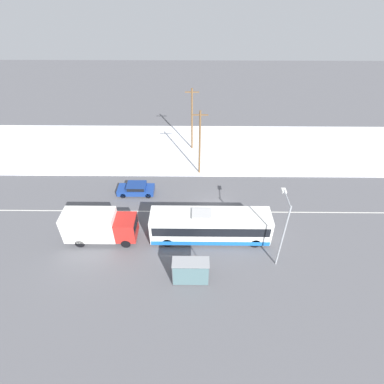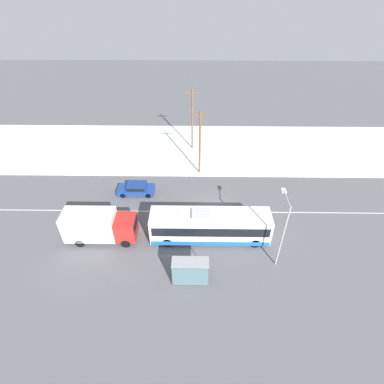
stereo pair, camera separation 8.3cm
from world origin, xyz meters
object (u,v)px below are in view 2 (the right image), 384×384
pedestrian_at_stop (194,262)px  utility_pole_roadside (200,143)px  streetlamp (283,225)px  utility_pole_snowlot (192,119)px  box_truck (98,225)px  city_bus (210,226)px  sedan_car (136,188)px  bus_shelter (190,270)px

pedestrian_at_stop → utility_pole_roadside: (0.57, 15.02, 3.24)m
streetlamp → utility_pole_snowlot: utility_pole_snowlot is taller
box_truck → utility_pole_roadside: bearing=49.9°
city_bus → utility_pole_roadside: (-0.93, 11.13, 2.78)m
streetlamp → utility_pole_roadside: 15.31m
sedan_car → utility_pole_roadside: 9.20m
utility_pole_roadside → box_truck: bearing=-130.1°
sedan_car → bus_shelter: (6.43, -12.06, 0.95)m
utility_pole_snowlot → bus_shelter: bearing=-89.7°
streetlamp → utility_pole_roadside: bearing=116.1°
utility_pole_roadside → utility_pole_snowlot: 6.23m
pedestrian_at_stop → bus_shelter: size_ratio=0.60×
pedestrian_at_stop → bus_shelter: (-0.29, -1.32, 0.56)m
box_truck → sedan_car: box_truck is taller
utility_pole_roadside → utility_pole_snowlot: bearing=99.1°
bus_shelter → utility_pole_snowlot: 22.67m
box_truck → streetlamp: streetlamp is taller
bus_shelter → streetlamp: streetlamp is taller
utility_pole_roadside → utility_pole_snowlot: size_ratio=0.96×
bus_shelter → streetlamp: bearing=18.8°
streetlamp → utility_pole_snowlot: bearing=111.2°
sedan_car → utility_pole_snowlot: (6.31, 10.42, 3.81)m
box_truck → bus_shelter: bearing=-29.4°
bus_shelter → utility_pole_roadside: bearing=87.0°
box_truck → utility_pole_roadside: (9.61, 11.41, 2.58)m
pedestrian_at_stop → utility_pole_roadside: 15.38m
box_truck → utility_pole_snowlot: 19.75m
sedan_car → streetlamp: 17.32m
sedan_car → utility_pole_roadside: bearing=-149.6°
sedan_car → utility_pole_roadside: utility_pole_roadside is taller
city_bus → bus_shelter: (-1.79, -5.21, 0.10)m
box_truck → utility_pole_roadside: 15.14m
utility_pole_snowlot → utility_pole_roadside: bearing=-80.9°
box_truck → utility_pole_snowlot: bearing=63.8°
box_truck → utility_pole_roadside: utility_pole_roadside is taller
box_truck → city_bus: bearing=1.5°
box_truck → bus_shelter: size_ratio=2.22×
city_bus → bus_shelter: size_ratio=3.72×
pedestrian_at_stop → utility_pole_roadside: utility_pole_roadside is taller
pedestrian_at_stop → utility_pole_snowlot: 21.45m
city_bus → streetlamp: bearing=-24.2°
sedan_car → bus_shelter: 13.70m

